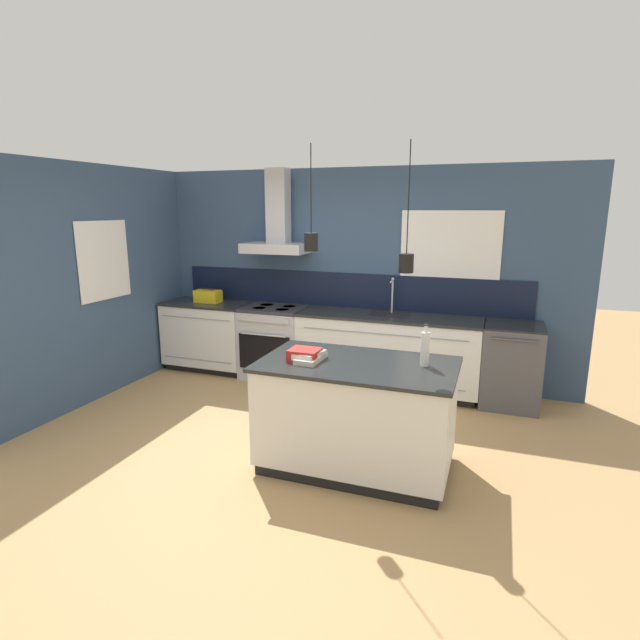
% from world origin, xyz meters
% --- Properties ---
extents(ground_plane, '(16.00, 16.00, 0.00)m').
position_xyz_m(ground_plane, '(0.00, 0.00, 0.00)').
color(ground_plane, tan).
rests_on(ground_plane, ground).
extents(wall_back, '(5.60, 2.34, 2.60)m').
position_xyz_m(wall_back, '(-0.05, 2.00, 1.35)').
color(wall_back, '#354C6B').
rests_on(wall_back, ground_plane).
extents(wall_left, '(0.08, 3.80, 2.60)m').
position_xyz_m(wall_left, '(-2.43, 0.70, 1.30)').
color(wall_left, '#354C6B').
rests_on(wall_left, ground_plane).
extents(counter_run_left, '(1.16, 0.64, 0.91)m').
position_xyz_m(counter_run_left, '(-1.79, 1.69, 0.46)').
color(counter_run_left, black).
rests_on(counter_run_left, ground_plane).
extents(counter_run_sink, '(2.14, 0.64, 1.33)m').
position_xyz_m(counter_run_sink, '(0.63, 1.69, 0.46)').
color(counter_run_sink, black).
rests_on(counter_run_sink, ground_plane).
extents(oven_range, '(0.79, 0.66, 0.91)m').
position_xyz_m(oven_range, '(-0.83, 1.69, 0.46)').
color(oven_range, '#B5B5BA').
rests_on(oven_range, ground_plane).
extents(dishwasher, '(0.61, 0.65, 0.91)m').
position_xyz_m(dishwasher, '(1.99, 1.69, 0.46)').
color(dishwasher, '#4C4C51').
rests_on(dishwasher, ground_plane).
extents(kitchen_island, '(1.58, 0.93, 0.91)m').
position_xyz_m(kitchen_island, '(0.78, -0.18, 0.46)').
color(kitchen_island, black).
rests_on(kitchen_island, ground_plane).
extents(bottle_on_island, '(0.07, 0.07, 0.34)m').
position_xyz_m(bottle_on_island, '(1.30, -0.08, 1.05)').
color(bottle_on_island, silver).
rests_on(bottle_on_island, kitchen_island).
extents(book_stack, '(0.23, 0.33, 0.08)m').
position_xyz_m(book_stack, '(0.40, -0.26, 0.95)').
color(book_stack, beige).
rests_on(book_stack, kitchen_island).
extents(red_supply_box, '(0.24, 0.21, 0.10)m').
position_xyz_m(red_supply_box, '(0.36, -0.27, 0.96)').
color(red_supply_box, red).
rests_on(red_supply_box, kitchen_island).
extents(yellow_toolbox, '(0.34, 0.18, 0.19)m').
position_xyz_m(yellow_toolbox, '(-1.79, 1.69, 0.99)').
color(yellow_toolbox, gold).
rests_on(yellow_toolbox, counter_run_left).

